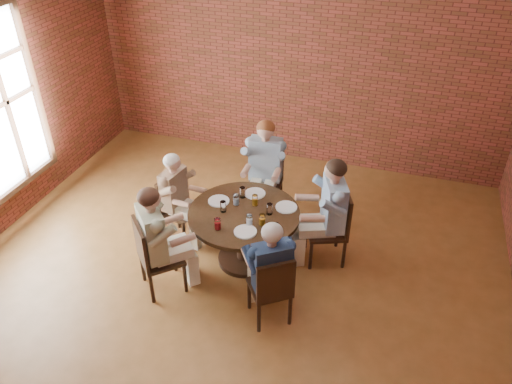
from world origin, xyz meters
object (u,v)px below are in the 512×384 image
(diner_d, at_px, (159,240))
(diner_a, at_px, (328,212))
(diner_b, at_px, (264,169))
(chair_e, at_px, (272,288))
(diner_e, at_px, (270,272))
(smartphone, at_px, (276,226))
(diner_c, at_px, (178,199))
(dining_table, at_px, (244,227))
(chair_b, at_px, (266,176))
(chair_d, at_px, (153,254))
(chair_c, at_px, (175,206))
(chair_a, at_px, (334,224))

(diner_d, bearing_deg, diner_a, -100.84)
(diner_b, distance_m, chair_e, 2.06)
(diner_e, relative_size, smartphone, 10.47)
(diner_c, height_order, diner_d, diner_d)
(dining_table, xyz_separation_m, chair_b, (-0.08, 1.18, -0.01))
(diner_e, height_order, smartphone, diner_e)
(chair_b, distance_m, smartphone, 1.44)
(dining_table, relative_size, chair_d, 1.38)
(diner_d, bearing_deg, dining_table, -90.00)
(diner_a, bearing_deg, chair_b, -150.05)
(diner_a, height_order, chair_d, diner_a)
(chair_b, bearing_deg, chair_c, -137.09)
(diner_b, bearing_deg, diner_a, -39.58)
(chair_a, bearing_deg, chair_d, -78.82)
(diner_a, bearing_deg, chair_e, -36.68)
(chair_d, bearing_deg, diner_e, -133.60)
(chair_a, xyz_separation_m, chair_d, (-1.85, -1.18, -0.01))
(dining_table, relative_size, diner_b, 0.95)
(diner_c, height_order, chair_e, diner_c)
(diner_c, height_order, chair_d, diner_c)
(chair_e, bearing_deg, chair_d, -38.19)
(diner_b, bearing_deg, chair_a, -35.99)
(chair_a, bearing_deg, diner_d, -79.30)
(diner_d, bearing_deg, diner_b, -64.01)
(diner_d, height_order, smartphone, diner_d)
(chair_b, height_order, chair_d, chair_b)
(dining_table, bearing_deg, diner_b, 94.03)
(chair_a, relative_size, smartphone, 7.92)
(diner_e, bearing_deg, chair_c, -66.94)
(chair_c, bearing_deg, diner_a, -74.42)
(chair_d, bearing_deg, chair_a, -100.87)
(diner_b, xyz_separation_m, chair_c, (-0.94, -0.90, -0.21))
(chair_b, xyz_separation_m, chair_e, (0.68, -2.03, -0.02))
(diner_a, height_order, diner_d, diner_a)
(chair_d, xyz_separation_m, diner_e, (1.38, -0.01, 0.13))
(chair_c, bearing_deg, diner_e, -111.35)
(chair_c, distance_m, diner_c, 0.16)
(diner_a, relative_size, diner_e, 1.09)
(chair_a, bearing_deg, diner_c, -104.66)
(diner_b, height_order, chair_e, diner_b)
(dining_table, height_order, diner_b, diner_b)
(chair_c, distance_m, smartphone, 1.51)
(chair_b, bearing_deg, diner_b, -90.00)
(dining_table, height_order, diner_d, diner_d)
(diner_b, xyz_separation_m, chair_d, (-0.75, -1.86, -0.18))
(diner_b, bearing_deg, chair_c, -140.13)
(chair_a, xyz_separation_m, chair_c, (-2.04, -0.22, -0.04))
(chair_e, bearing_deg, diner_e, -90.00)
(diner_d, relative_size, diner_e, 1.07)
(dining_table, bearing_deg, diner_d, -136.64)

